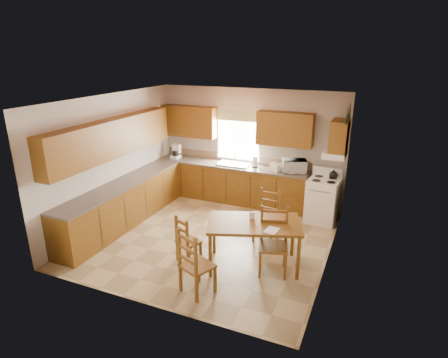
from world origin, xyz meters
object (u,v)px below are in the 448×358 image
at_px(microwave, 294,166).
at_px(chair_near_left, 189,239).
at_px(dining_table, 254,244).
at_px(chair_near_right, 197,261).
at_px(chair_far_right, 266,217).
at_px(stove, 323,201).
at_px(chair_far_left, 273,242).

height_order(microwave, chair_near_left, microwave).
distance_m(dining_table, chair_near_right, 1.17).
bearing_deg(chair_near_left, chair_far_right, -105.65).
relative_size(dining_table, chair_near_left, 1.80).
bearing_deg(chair_near_right, chair_far_right, -80.07).
relative_size(stove, chair_far_right, 0.93).
distance_m(chair_near_right, chair_far_left, 1.32).
bearing_deg(chair_far_left, stove, 63.78).
bearing_deg(stove, chair_near_right, -106.20).
height_order(stove, chair_near_right, chair_near_right).
distance_m(microwave, chair_far_right, 1.74).
bearing_deg(chair_near_left, stove, -102.48).
height_order(stove, dining_table, stove).
height_order(chair_near_left, chair_near_right, chair_near_right).
xyz_separation_m(chair_near_left, chair_near_right, (0.55, -0.74, 0.10)).
xyz_separation_m(stove, chair_far_left, (-0.42, -2.35, 0.09)).
xyz_separation_m(microwave, chair_far_right, (-0.13, -1.64, -0.57)).
bearing_deg(dining_table, chair_far_left, -31.51).
xyz_separation_m(chair_near_left, chair_far_right, (1.02, 1.24, 0.07)).
bearing_deg(dining_table, stove, 51.17).
bearing_deg(stove, dining_table, -103.41).
bearing_deg(chair_near_left, chair_near_right, 150.17).
bearing_deg(dining_table, microwave, 68.93).
distance_m(dining_table, chair_far_right, 0.96).
bearing_deg(microwave, chair_near_left, -131.56).
height_order(microwave, chair_near_right, microwave).
xyz_separation_m(microwave, dining_table, (-0.05, -2.59, -0.66)).
distance_m(chair_near_left, chair_far_left, 1.47).
distance_m(microwave, chair_near_right, 3.71).
height_order(stove, chair_near_left, stove).
bearing_deg(chair_near_right, stove, -88.68).
height_order(dining_table, chair_far_right, chair_far_right).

